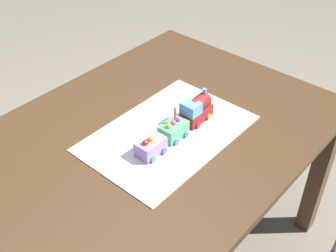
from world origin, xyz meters
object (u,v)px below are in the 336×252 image
object	(u,v)px
cake_car_gondola_lavender	(151,147)
cake_car_flatbed_mint_green	(174,130)
dining_table	(149,157)
cake_locomotive	(196,110)
birthday_candle	(175,113)

from	to	relation	value
cake_car_gondola_lavender	cake_car_flatbed_mint_green	bearing A→B (deg)	180.00
dining_table	cake_car_gondola_lavender	distance (m)	0.17
dining_table	cake_car_flatbed_mint_green	xyz separation A→B (m)	(-0.05, 0.08, 0.14)
dining_table	cake_locomotive	xyz separation A→B (m)	(-0.18, 0.08, 0.16)
cake_car_flatbed_mint_green	birthday_candle	world-z (taller)	birthday_candle
cake_locomotive	cake_car_flatbed_mint_green	bearing A→B (deg)	0.00
dining_table	cake_car_flatbed_mint_green	bearing A→B (deg)	123.17
birthday_candle	dining_table	bearing A→B (deg)	-52.91
cake_car_flatbed_mint_green	cake_locomotive	bearing A→B (deg)	-180.00
cake_locomotive	cake_car_gondola_lavender	world-z (taller)	cake_locomotive
dining_table	cake_locomotive	size ratio (longest dim) A/B	10.00
dining_table	cake_locomotive	bearing A→B (deg)	156.76
dining_table	cake_car_flatbed_mint_green	world-z (taller)	cake_car_flatbed_mint_green
dining_table	cake_car_gondola_lavender	size ratio (longest dim) A/B	14.00
dining_table	cake_car_gondola_lavender	xyz separation A→B (m)	(0.07, 0.08, 0.14)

